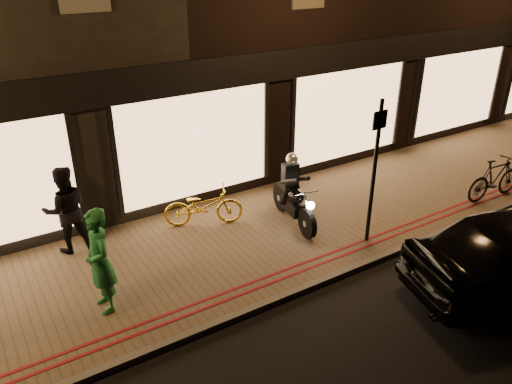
# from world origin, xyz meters

# --- Properties ---
(ground) EXTENTS (90.00, 90.00, 0.00)m
(ground) POSITION_xyz_m (0.00, 0.00, 0.00)
(ground) COLOR black
(ground) RESTS_ON ground
(sidewalk) EXTENTS (50.00, 4.00, 0.12)m
(sidewalk) POSITION_xyz_m (0.00, 2.00, 0.06)
(sidewalk) COLOR brown
(sidewalk) RESTS_ON ground
(kerb_stone) EXTENTS (50.00, 0.14, 0.12)m
(kerb_stone) POSITION_xyz_m (0.00, 0.05, 0.06)
(kerb_stone) COLOR #59544C
(kerb_stone) RESTS_ON ground
(red_kerb_lines) EXTENTS (50.00, 0.26, 0.01)m
(red_kerb_lines) POSITION_xyz_m (0.00, 0.55, 0.12)
(red_kerb_lines) COLOR maroon
(red_kerb_lines) RESTS_ON sidewalk
(building_row) EXTENTS (48.00, 10.11, 8.50)m
(building_row) POSITION_xyz_m (-0.00, 8.99, 4.25)
(building_row) COLOR black
(building_row) RESTS_ON ground
(motorcycle) EXTENTS (0.67, 1.93, 1.59)m
(motorcycle) POSITION_xyz_m (1.39, 2.09, 0.73)
(motorcycle) COLOR black
(motorcycle) RESTS_ON sidewalk
(sign_post) EXTENTS (0.35, 0.08, 3.00)m
(sign_post) POSITION_xyz_m (2.25, 0.65, 1.80)
(sign_post) COLOR black
(sign_post) RESTS_ON sidewalk
(bicycle_gold) EXTENTS (1.80, 1.22, 0.90)m
(bicycle_gold) POSITION_xyz_m (-0.32, 3.03, 0.57)
(bicycle_gold) COLOR gold
(bicycle_gold) RESTS_ON sidewalk
(bicycle_dark) EXTENTS (1.76, 0.61, 1.04)m
(bicycle_dark) POSITION_xyz_m (6.17, 0.48, 0.64)
(bicycle_dark) COLOR black
(bicycle_dark) RESTS_ON sidewalk
(person_green) EXTENTS (0.48, 0.70, 1.86)m
(person_green) POSITION_xyz_m (-3.00, 1.36, 1.05)
(person_green) COLOR #1E7234
(person_green) RESTS_ON sidewalk
(person_dark) EXTENTS (0.91, 0.73, 1.79)m
(person_dark) POSITION_xyz_m (-3.03, 3.53, 1.02)
(person_dark) COLOR black
(person_dark) RESTS_ON sidewalk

